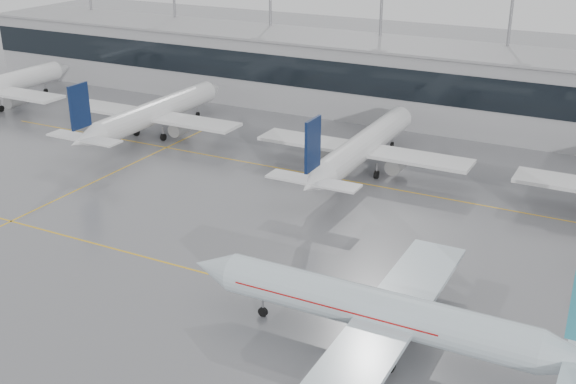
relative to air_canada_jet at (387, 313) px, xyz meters
The scene contains 11 objects.
ground 18.41m from the air_canada_jet, 166.47° to the left, with size 320.00×320.00×0.00m, color slate.
taxi_line_main 18.41m from the air_canada_jet, 166.47° to the left, with size 120.00×0.25×0.01m, color yellow.
taxi_line_north 38.63m from the air_canada_jet, 117.15° to the left, with size 120.00×0.25×0.01m, color yellow.
taxi_line_cross 51.42m from the air_canada_jet, 157.99° to the left, with size 0.25×60.00×0.01m, color yellow.
terminal 68.55m from the air_canada_jet, 104.85° to the left, with size 180.00×15.00×12.00m, color #97979A.
terminal_glass 61.37m from the air_canada_jet, 106.66° to the left, with size 180.00×0.20×5.00m, color black.
terminal_roof 69.05m from the air_canada_jet, 104.85° to the left, with size 182.00×16.00×0.40m, color gray.
light_masts 74.96m from the air_canada_jet, 103.66° to the left, with size 156.40×1.00×22.60m.
air_canada_jet is the anchor object (origin of this frame).
parked_jet_b 64.80m from the air_canada_jet, 144.19° to the left, with size 29.64×36.96×11.72m.
parked_jet_c 41.78m from the air_canada_jet, 114.84° to the left, with size 29.64×36.96×11.72m.
Camera 1 is at (33.72, -52.53, 34.83)m, focal length 45.00 mm.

